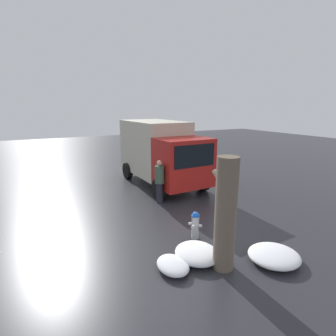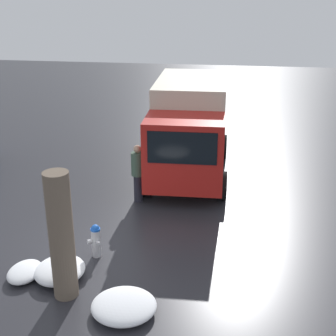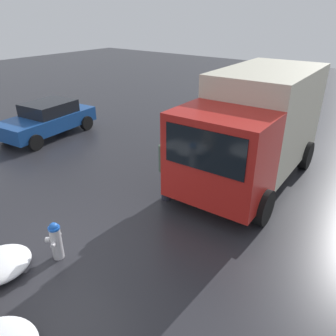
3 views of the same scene
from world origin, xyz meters
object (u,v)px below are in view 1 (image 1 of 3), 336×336
object	(u,v)px
tree_trunk	(225,214)
pedestrian	(160,180)
delivery_truck	(161,151)
fire_hydrant	(195,225)

from	to	relation	value
tree_trunk	pedestrian	distance (m)	4.90
tree_trunk	delivery_truck	world-z (taller)	delivery_truck
fire_hydrant	delivery_truck	world-z (taller)	delivery_truck
fire_hydrant	pedestrian	size ratio (longest dim) A/B	0.48
fire_hydrant	tree_trunk	xyz separation A→B (m)	(-1.58, 0.20, 0.99)
delivery_truck	pedestrian	distance (m)	2.95
fire_hydrant	delivery_truck	xyz separation A→B (m)	(5.81, -1.66, 1.28)
pedestrian	delivery_truck	bearing A→B (deg)	65.91
fire_hydrant	delivery_truck	size ratio (longest dim) A/B	0.15
delivery_truck	tree_trunk	bearing A→B (deg)	73.89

